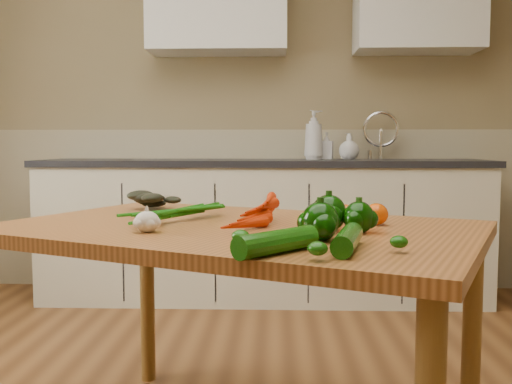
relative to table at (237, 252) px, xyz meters
The scene contains 17 objects.
room 0.60m from the table, 161.60° to the right, with size 4.04×5.04×2.64m.
counter_run 1.97m from the table, 88.59° to the left, with size 2.84×0.64×1.14m.
table is the anchor object (origin of this frame).
soap_bottle_a 2.10m from the table, 79.79° to the left, with size 0.12×0.12×0.32m, color silver.
soap_bottle_b 2.14m from the table, 77.65° to the left, with size 0.08×0.08×0.18m, color silver.
soap_bottle_c 2.15m from the table, 73.67° to the left, with size 0.13×0.13×0.17m, color silver.
carrot_bunch 0.12m from the table, 118.87° to the left, with size 0.26×0.20×0.07m, color red, non-canonical shape.
leafy_greens 0.54m from the table, 129.85° to the left, with size 0.20×0.18×0.10m, color black, non-canonical shape.
garlic_bulb 0.31m from the table, 147.58° to the right, with size 0.07×0.07×0.06m, color beige.
pepper_a 0.32m from the table, 21.31° to the right, with size 0.10×0.10×0.10m, color black.
pepper_b 0.40m from the table, 22.50° to the right, with size 0.09×0.09×0.09m, color black.
pepper_c 0.38m from the table, 49.67° to the right, with size 0.10×0.10×0.10m, color black.
tomato_a 0.28m from the table, 17.02° to the left, with size 0.06×0.06×0.06m, color #820F02.
tomato_b 0.36m from the table, ahead, with size 0.06×0.06×0.06m, color #DA4A05.
tomato_c 0.44m from the table, ahead, with size 0.07×0.07×0.07m, color #DA4A05.
zucchini_a 0.51m from the table, 55.28° to the right, with size 0.05×0.05×0.23m, color #0D4407.
zucchini_b 0.48m from the table, 75.20° to the right, with size 0.05×0.05×0.23m, color #0D4407.
Camera 1 is at (0.28, -1.48, 0.99)m, focal length 40.00 mm.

